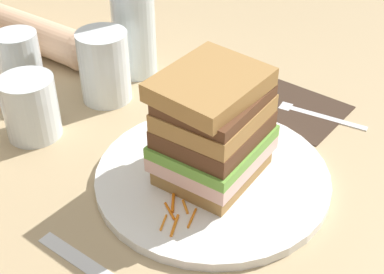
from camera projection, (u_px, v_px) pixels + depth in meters
The scene contains 21 objects.
ground_plane at pixel (213, 169), 0.66m from camera, with size 3.00×3.00×0.00m, color tan.
main_plate at pixel (212, 177), 0.64m from camera, with size 0.28×0.28×0.01m, color white.
sandwich at pixel (213, 128), 0.60m from camera, with size 0.13×0.11×0.13m.
carrot_shred_0 at pixel (170, 211), 0.58m from camera, with size 0.00×0.00×0.03m, color orange.
carrot_shred_1 at pixel (185, 207), 0.59m from camera, with size 0.00×0.00×0.02m, color orange.
carrot_shred_2 at pixel (175, 225), 0.56m from camera, with size 0.00×0.00×0.03m, color orange.
carrot_shred_3 at pixel (173, 203), 0.59m from camera, with size 0.00×0.00×0.03m, color orange.
carrot_shred_4 at pixel (163, 223), 0.57m from camera, with size 0.00×0.00×0.02m, color orange.
carrot_shred_5 at pixel (192, 218), 0.57m from camera, with size 0.00×0.00×0.03m, color orange.
carrot_shred_6 at pixel (239, 140), 0.69m from camera, with size 0.00×0.00×0.02m, color orange.
carrot_shred_7 at pixel (240, 134), 0.70m from camera, with size 0.00×0.00×0.02m, color orange.
carrot_shred_8 at pixel (240, 137), 0.69m from camera, with size 0.00×0.00×0.03m, color orange.
carrot_shred_9 at pixel (259, 135), 0.69m from camera, with size 0.00×0.00×0.03m, color orange.
carrot_shred_10 at pixel (236, 134), 0.70m from camera, with size 0.00×0.00×0.02m, color orange.
carrot_shred_11 at pixel (244, 144), 0.68m from camera, with size 0.00×0.00×0.03m, color orange.
napkin_dark at pixel (291, 108), 0.77m from camera, with size 0.12×0.14×0.00m, color #38281E.
fork at pixel (306, 110), 0.76m from camera, with size 0.03×0.17×0.00m.
juice_glass at pixel (105, 70), 0.77m from camera, with size 0.07×0.07×0.10m.
water_bottle at pixel (132, 5), 0.79m from camera, with size 0.07×0.07×0.25m.
empty_tumbler_0 at pixel (19, 59), 0.81m from camera, with size 0.06×0.06×0.08m, color silver.
empty_tumbler_2 at pixel (31, 107), 0.70m from camera, with size 0.07×0.07×0.08m, color silver.
Camera 1 is at (-0.43, -0.27, 0.42)m, focal length 49.95 mm.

